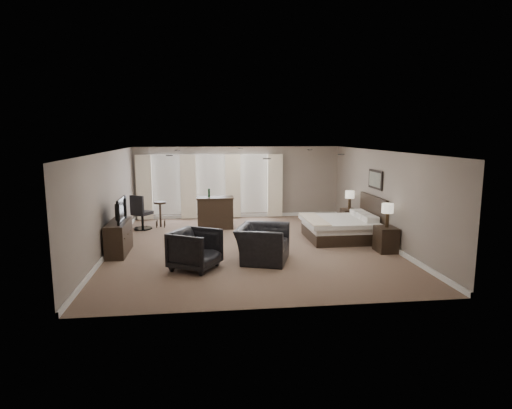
{
  "coord_description": "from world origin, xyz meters",
  "views": [
    {
      "loc": [
        -1.24,
        -11.35,
        3.06
      ],
      "look_at": [
        0.2,
        0.4,
        1.1
      ],
      "focal_mm": 30.0,
      "sensor_mm": 36.0,
      "label": 1
    }
  ],
  "objects": [
    {
      "name": "bar_stool_right",
      "position": [
        -0.89,
        2.64,
        0.36
      ],
      "size": [
        0.36,
        0.36,
        0.72
      ],
      "primitive_type": "cube",
      "rotation": [
        0.0,
        0.0,
        0.05
      ],
      "color": "black",
      "rests_on": "ground"
    },
    {
      "name": "wall_art",
      "position": [
        3.7,
        0.5,
        1.75
      ],
      "size": [
        0.04,
        0.96,
        0.56
      ],
      "primitive_type": "cube",
      "color": "slate",
      "rests_on": "room"
    },
    {
      "name": "dresser",
      "position": [
        -3.45,
        -0.27,
        0.42
      ],
      "size": [
        0.46,
        1.44,
        0.84
      ],
      "primitive_type": "cube",
      "color": "black",
      "rests_on": "ground"
    },
    {
      "name": "bed",
      "position": [
        2.58,
        0.5,
        0.64
      ],
      "size": [
        2.0,
        1.91,
        1.27
      ],
      "primitive_type": "cube",
      "color": "silver",
      "rests_on": "ground"
    },
    {
      "name": "nightstand_far",
      "position": [
        3.47,
        1.95,
        0.31
      ],
      "size": [
        0.47,
        0.57,
        0.62
      ],
      "primitive_type": "cube",
      "color": "black",
      "rests_on": "ground"
    },
    {
      "name": "nightstand_near",
      "position": [
        3.47,
        -0.95,
        0.33
      ],
      "size": [
        0.49,
        0.6,
        0.66
      ],
      "primitive_type": "cube",
      "color": "black",
      "rests_on": "ground"
    },
    {
      "name": "lamp_far",
      "position": [
        3.47,
        1.95,
        0.93
      ],
      "size": [
        0.29,
        0.29,
        0.61
      ],
      "primitive_type": "cube",
      "color": "beige",
      "rests_on": "nightstand_far"
    },
    {
      "name": "window_bay",
      "position": [
        -1.0,
        4.11,
        1.2
      ],
      "size": [
        5.25,
        0.2,
        2.3
      ],
      "color": "silver",
      "rests_on": "room"
    },
    {
      "name": "armchair_near",
      "position": [
        0.15,
        -1.36,
        0.58
      ],
      "size": [
        1.24,
        1.53,
        1.16
      ],
      "primitive_type": "imported",
      "rotation": [
        0.0,
        0.0,
        1.25
      ],
      "color": "black",
      "rests_on": "ground"
    },
    {
      "name": "lamp_near",
      "position": [
        3.47,
        -0.95,
        0.97
      ],
      "size": [
        0.3,
        0.3,
        0.62
      ],
      "primitive_type": "cube",
      "color": "beige",
      "rests_on": "nightstand_near"
    },
    {
      "name": "tv",
      "position": [
        -3.45,
        -0.27,
        0.91
      ],
      "size": [
        0.61,
        1.07,
        0.14
      ],
      "primitive_type": "imported",
      "rotation": [
        0.0,
        0.0,
        1.57
      ],
      "color": "black",
      "rests_on": "dresser"
    },
    {
      "name": "desk_chair",
      "position": [
        -3.24,
        2.54,
        0.57
      ],
      "size": [
        0.8,
        0.8,
        1.14
      ],
      "primitive_type": "cube",
      "rotation": [
        0.0,
        0.0,
        2.59
      ],
      "color": "black",
      "rests_on": "ground"
    },
    {
      "name": "bar_counter",
      "position": [
        -0.89,
        2.44,
        0.52
      ],
      "size": [
        1.19,
        0.62,
        1.04
      ],
      "primitive_type": "cube",
      "color": "black",
      "rests_on": "ground"
    },
    {
      "name": "room",
      "position": [
        0.0,
        0.0,
        1.3
      ],
      "size": [
        7.6,
        8.6,
        2.64
      ],
      "color": "brown",
      "rests_on": "ground"
    },
    {
      "name": "bar_stool_left",
      "position": [
        -2.7,
        2.85,
        0.43
      ],
      "size": [
        0.53,
        0.53,
        0.85
      ],
      "primitive_type": "cube",
      "rotation": [
        0.0,
        0.0,
        -0.43
      ],
      "color": "black",
      "rests_on": "ground"
    },
    {
      "name": "armchair_far",
      "position": [
        -1.47,
        -1.8,
        0.5
      ],
      "size": [
        1.27,
        1.29,
        1.0
      ],
      "primitive_type": "imported",
      "rotation": [
        0.0,
        0.0,
        1.06
      ],
      "color": "black",
      "rests_on": "ground"
    }
  ]
}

